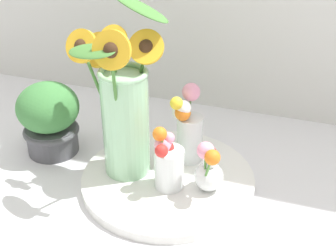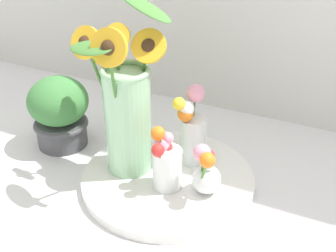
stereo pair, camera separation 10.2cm
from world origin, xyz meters
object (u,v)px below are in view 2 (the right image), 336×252
(vase_small_center, at_px, (166,161))
(potted_plant, at_px, (59,111))
(serving_tray, at_px, (168,179))
(vase_bulb_right, at_px, (206,172))
(mason_jar_sunflowers, at_px, (126,107))
(vase_small_back, at_px, (191,128))

(vase_small_center, distance_m, potted_plant, 0.35)
(serving_tray, height_order, vase_bulb_right, vase_bulb_right)
(mason_jar_sunflowers, bearing_deg, vase_bulb_right, -5.44)
(vase_small_center, relative_size, vase_bulb_right, 1.15)
(serving_tray, distance_m, potted_plant, 0.34)
(potted_plant, bearing_deg, vase_small_center, -12.22)
(vase_bulb_right, height_order, potted_plant, potted_plant)
(vase_bulb_right, xyz_separation_m, vase_small_back, (-0.08, 0.11, 0.03))
(vase_bulb_right, bearing_deg, mason_jar_sunflowers, 174.56)
(serving_tray, relative_size, vase_small_center, 2.66)
(serving_tray, distance_m, vase_small_center, 0.08)
(serving_tray, relative_size, potted_plant, 2.12)
(mason_jar_sunflowers, xyz_separation_m, vase_small_center, (0.11, -0.03, -0.10))
(vase_small_back, distance_m, potted_plant, 0.35)
(potted_plant, bearing_deg, vase_small_back, 7.00)
(serving_tray, bearing_deg, vase_small_center, -72.99)
(mason_jar_sunflowers, distance_m, vase_bulb_right, 0.23)
(serving_tray, relative_size, vase_small_back, 2.07)
(serving_tray, xyz_separation_m, potted_plant, (-0.33, 0.04, 0.09))
(vase_small_center, distance_m, vase_small_back, 0.12)
(vase_small_back, bearing_deg, vase_small_center, -95.91)
(vase_bulb_right, height_order, vase_small_back, vase_small_back)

